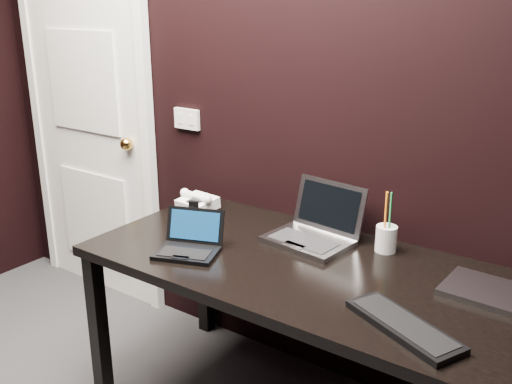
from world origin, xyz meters
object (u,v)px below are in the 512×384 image
Objects in this scene: ext_keyboard at (403,326)px; mobile_phone at (194,213)px; closed_laptop at (493,293)px; desk_phone at (197,202)px; door at (89,118)px; pen_cup at (386,238)px; silver_laptop at (314,231)px; netbook at (189,245)px; desk at (306,282)px.

ext_keyboard is 4.71× the size of mobile_phone.
desk_phone is (-1.35, 0.07, 0.02)m from closed_laptop.
door is 8.78× the size of pen_cup.
closed_laptop is 1.60× the size of desk_phone.
door is 1.59m from silver_laptop.
pen_cup is at bearing 162.82° from closed_laptop.
netbook is at bearing -132.43° from silver_laptop.
pen_cup is at bearing 11.68° from mobile_phone.
netbook is 0.89m from ext_keyboard.
door is at bearing 164.19° from ext_keyboard.
closed_laptop is at bearing 12.78° from desk.
pen_cup is (0.28, 0.08, 0.01)m from silver_laptop.
ext_keyboard reaches higher than closed_laptop.
ext_keyboard is 1.26m from desk_phone.
door is at bearing 155.81° from netbook.
silver_laptop is at bearing 9.89° from mobile_phone.
netbook is 1.10m from closed_laptop.
mobile_phone is (-1.27, -0.04, 0.02)m from closed_laptop.
desk is at bearing -167.22° from closed_laptop.
pen_cup is (0.62, 0.45, 0.03)m from netbook.
door is at bearing 167.18° from desk.
ext_keyboard is 1.16m from mobile_phone.
door is 10.72× the size of desk_phone.
pen_cup reaches higher than desk_phone.
door is 1.37m from netbook.
ext_keyboard is 0.57m from pen_cup.
closed_laptop is at bearing 65.61° from ext_keyboard.
desk is (1.65, -0.38, -0.38)m from door.
pen_cup is (1.84, -0.10, -0.25)m from door.
silver_laptop reaches higher than netbook.
silver_laptop is at bearing -6.35° from door.
door is 2.22m from ext_keyboard.
desk is 0.47m from netbook.
silver_laptop is 0.57m from mobile_phone.
ext_keyboard is 0.40m from closed_laptop.
pen_cup is at bearing 15.18° from silver_laptop.
desk is 8.52× the size of desk_phone.
door is 2.31m from closed_laptop.
silver_laptop is at bearing -1.14° from desk_phone.
desk_phone is 0.82× the size of pen_cup.
pen_cup is (0.91, 0.06, 0.02)m from desk_phone.
closed_laptop reaches higher than desk.
silver_laptop is 1.12× the size of closed_laptop.
silver_laptop is at bearing -164.82° from pen_cup.
netbook is at bearing 176.82° from ext_keyboard.
silver_laptop reaches higher than closed_laptop.
mobile_phone is at bearing -168.32° from pen_cup.
closed_laptop is (1.06, 0.32, -0.02)m from netbook.
desk is at bearing -9.13° from mobile_phone.
closed_laptop is (0.63, 0.14, 0.09)m from desk.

